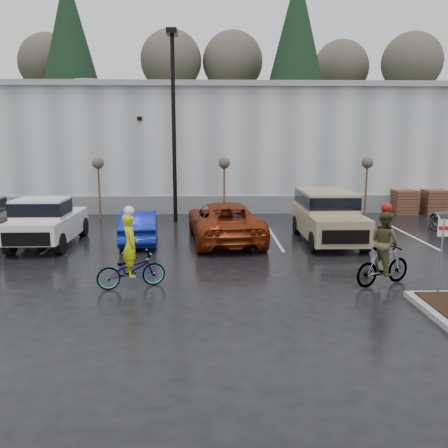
{
  "coord_description": "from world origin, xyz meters",
  "views": [
    {
      "loc": [
        -2.28,
        -11.68,
        4.33
      ],
      "look_at": [
        -1.78,
        4.4,
        1.3
      ],
      "focal_mm": 38.0,
      "sensor_mm": 36.0,
      "label": 1
    }
  ],
  "objects_px": {
    "sapling_east": "(367,166)",
    "suv_tan": "(328,217)",
    "sapling_west": "(98,167)",
    "car_red": "(225,221)",
    "cyclist_hivis": "(131,263)",
    "cyclist_olive": "(384,256)",
    "pallet_stack_b": "(434,202)",
    "car_blue": "(139,226)",
    "pallet_stack_a": "(404,202)",
    "fire_lane_sign": "(442,248)",
    "pickup_white": "(50,220)",
    "lamppost": "(173,107)",
    "sapling_mid": "(224,166)"
  },
  "relations": [
    {
      "from": "sapling_east",
      "to": "suv_tan",
      "type": "distance_m",
      "value": 6.95
    },
    {
      "from": "sapling_west",
      "to": "car_red",
      "type": "height_order",
      "value": "sapling_west"
    },
    {
      "from": "cyclist_hivis",
      "to": "cyclist_olive",
      "type": "distance_m",
      "value": 7.31
    },
    {
      "from": "pallet_stack_b",
      "to": "car_blue",
      "type": "xyz_separation_m",
      "value": [
        -15.35,
        -6.63,
        -0.01
      ]
    },
    {
      "from": "car_blue",
      "to": "suv_tan",
      "type": "xyz_separation_m",
      "value": [
        7.72,
        -0.17,
        0.36
      ]
    },
    {
      "from": "sapling_east",
      "to": "cyclist_hivis",
      "type": "height_order",
      "value": "sapling_east"
    },
    {
      "from": "cyclist_hivis",
      "to": "pallet_stack_a",
      "type": "bearing_deg",
      "value": -65.18
    },
    {
      "from": "fire_lane_sign",
      "to": "pallet_stack_b",
      "type": "bearing_deg",
      "value": 65.12
    },
    {
      "from": "pallet_stack_b",
      "to": "fire_lane_sign",
      "type": "distance_m",
      "value": 15.23
    },
    {
      "from": "sapling_east",
      "to": "cyclist_olive",
      "type": "height_order",
      "value": "sapling_east"
    },
    {
      "from": "sapling_east",
      "to": "pickup_white",
      "type": "bearing_deg",
      "value": -158.49
    },
    {
      "from": "pallet_stack_b",
      "to": "cyclist_olive",
      "type": "height_order",
      "value": "cyclist_olive"
    },
    {
      "from": "sapling_west",
      "to": "pickup_white",
      "type": "height_order",
      "value": "sapling_west"
    },
    {
      "from": "sapling_east",
      "to": "pallet_stack_a",
      "type": "bearing_deg",
      "value": 21.8
    },
    {
      "from": "car_blue",
      "to": "cyclist_hivis",
      "type": "bearing_deg",
      "value": 90.44
    },
    {
      "from": "pallet_stack_a",
      "to": "cyclist_olive",
      "type": "distance_m",
      "value": 13.75
    },
    {
      "from": "suv_tan",
      "to": "cyclist_hivis",
      "type": "relative_size",
      "value": 2.15
    },
    {
      "from": "fire_lane_sign",
      "to": "car_red",
      "type": "height_order",
      "value": "fire_lane_sign"
    },
    {
      "from": "car_blue",
      "to": "cyclist_olive",
      "type": "relative_size",
      "value": 1.66
    },
    {
      "from": "pickup_white",
      "to": "suv_tan",
      "type": "height_order",
      "value": "suv_tan"
    },
    {
      "from": "sapling_west",
      "to": "car_blue",
      "type": "bearing_deg",
      "value": -63.14
    },
    {
      "from": "pickup_white",
      "to": "car_red",
      "type": "distance_m",
      "value": 7.03
    },
    {
      "from": "cyclist_olive",
      "to": "car_blue",
      "type": "bearing_deg",
      "value": 29.26
    },
    {
      "from": "sapling_west",
      "to": "pickup_white",
      "type": "distance_m",
      "value": 6.08
    },
    {
      "from": "car_blue",
      "to": "pickup_white",
      "type": "bearing_deg",
      "value": -2.98
    },
    {
      "from": "lamppost",
      "to": "car_red",
      "type": "height_order",
      "value": "lamppost"
    },
    {
      "from": "pallet_stack_a",
      "to": "suv_tan",
      "type": "height_order",
      "value": "suv_tan"
    },
    {
      "from": "sapling_west",
      "to": "sapling_east",
      "type": "xyz_separation_m",
      "value": [
        14.0,
        0.0,
        0.0
      ]
    },
    {
      "from": "sapling_mid",
      "to": "suv_tan",
      "type": "relative_size",
      "value": 0.63
    },
    {
      "from": "sapling_mid",
      "to": "sapling_east",
      "type": "distance_m",
      "value": 7.5
    },
    {
      "from": "sapling_mid",
      "to": "pallet_stack_a",
      "type": "distance_m",
      "value": 10.26
    },
    {
      "from": "sapling_east",
      "to": "car_blue",
      "type": "distance_m",
      "value": 12.66
    },
    {
      "from": "fire_lane_sign",
      "to": "car_blue",
      "type": "distance_m",
      "value": 11.49
    },
    {
      "from": "sapling_mid",
      "to": "sapling_east",
      "type": "xyz_separation_m",
      "value": [
        7.5,
        0.0,
        0.0
      ]
    },
    {
      "from": "sapling_mid",
      "to": "cyclist_hivis",
      "type": "bearing_deg",
      "value": -104.8
    },
    {
      "from": "car_red",
      "to": "cyclist_olive",
      "type": "bearing_deg",
      "value": 120.13
    },
    {
      "from": "car_blue",
      "to": "suv_tan",
      "type": "height_order",
      "value": "suv_tan"
    },
    {
      "from": "sapling_west",
      "to": "cyclist_hivis",
      "type": "relative_size",
      "value": 1.35
    },
    {
      "from": "pallet_stack_b",
      "to": "suv_tan",
      "type": "bearing_deg",
      "value": -138.29
    },
    {
      "from": "lamppost",
      "to": "sapling_west",
      "type": "xyz_separation_m",
      "value": [
        -4.0,
        1.0,
        -2.96
      ]
    },
    {
      "from": "sapling_west",
      "to": "sapling_east",
      "type": "distance_m",
      "value": 14.0
    },
    {
      "from": "sapling_mid",
      "to": "sapling_west",
      "type": "bearing_deg",
      "value": 180.0
    },
    {
      "from": "sapling_west",
      "to": "pallet_stack_a",
      "type": "distance_m",
      "value": 16.66
    },
    {
      "from": "car_red",
      "to": "cyclist_hivis",
      "type": "relative_size",
      "value": 2.47
    },
    {
      "from": "sapling_east",
      "to": "pallet_stack_b",
      "type": "distance_m",
      "value": 4.78
    },
    {
      "from": "lamppost",
      "to": "sapling_west",
      "type": "height_order",
      "value": "lamppost"
    },
    {
      "from": "sapling_east",
      "to": "car_blue",
      "type": "bearing_deg",
      "value": -153.2
    },
    {
      "from": "sapling_mid",
      "to": "suv_tan",
      "type": "bearing_deg",
      "value": -54.91
    },
    {
      "from": "pallet_stack_a",
      "to": "suv_tan",
      "type": "distance_m",
      "value": 9.03
    },
    {
      "from": "car_red",
      "to": "cyclist_olive",
      "type": "distance_m",
      "value": 7.5
    }
  ]
}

